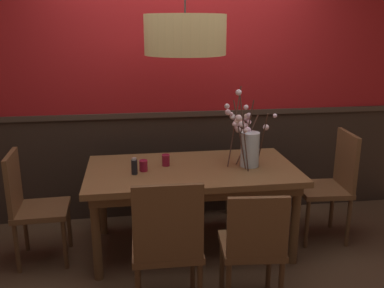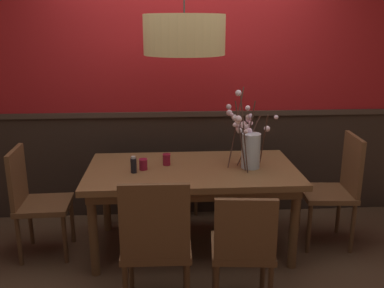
{
  "view_description": "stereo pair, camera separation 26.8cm",
  "coord_description": "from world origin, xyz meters",
  "px_view_note": "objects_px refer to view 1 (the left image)",
  "views": [
    {
      "loc": [
        -0.49,
        -3.26,
        1.87
      ],
      "look_at": [
        0.0,
        0.0,
        0.94
      ],
      "focal_mm": 39.24,
      "sensor_mm": 36.0,
      "label": 1
    },
    {
      "loc": [
        -0.22,
        -3.29,
        1.87
      ],
      "look_at": [
        0.0,
        0.0,
        0.94
      ],
      "focal_mm": 39.24,
      "sensor_mm": 36.0,
      "label": 2
    }
  ],
  "objects_px": {
    "chair_far_side_left": "(156,163)",
    "pendant_lamp": "(185,35)",
    "chair_head_west_end": "(31,203)",
    "chair_head_east_end": "(332,181)",
    "chair_far_side_right": "(207,160)",
    "candle_holder_nearer_center": "(143,166)",
    "chair_near_side_left": "(167,242)",
    "condiment_bottle": "(134,166)",
    "vase_with_blossoms": "(248,144)",
    "dining_table": "(192,177)",
    "chair_near_side_right": "(253,244)",
    "candle_holder_nearer_edge": "(166,160)"
  },
  "relations": [
    {
      "from": "chair_far_side_left",
      "to": "pendant_lamp",
      "type": "xyz_separation_m",
      "value": [
        0.19,
        -0.93,
        1.3
      ]
    },
    {
      "from": "chair_head_west_end",
      "to": "chair_head_east_end",
      "type": "distance_m",
      "value": 2.56
    },
    {
      "from": "chair_head_west_end",
      "to": "chair_far_side_right",
      "type": "bearing_deg",
      "value": 28.85
    },
    {
      "from": "chair_far_side_left",
      "to": "candle_holder_nearer_center",
      "type": "relative_size",
      "value": 9.71
    },
    {
      "from": "chair_head_west_end",
      "to": "chair_head_east_end",
      "type": "xyz_separation_m",
      "value": [
        2.56,
        0.02,
        0.03
      ]
    },
    {
      "from": "chair_near_side_left",
      "to": "candle_holder_nearer_center",
      "type": "xyz_separation_m",
      "value": [
        -0.11,
        0.86,
        0.23
      ]
    },
    {
      "from": "chair_near_side_left",
      "to": "pendant_lamp",
      "type": "distance_m",
      "value": 1.51
    },
    {
      "from": "chair_head_west_end",
      "to": "pendant_lamp",
      "type": "distance_m",
      "value": 1.79
    },
    {
      "from": "chair_near_side_left",
      "to": "condiment_bottle",
      "type": "height_order",
      "value": "chair_near_side_left"
    },
    {
      "from": "vase_with_blossoms",
      "to": "condiment_bottle",
      "type": "distance_m",
      "value": 0.96
    },
    {
      "from": "pendant_lamp",
      "to": "chair_head_west_end",
      "type": "bearing_deg",
      "value": 177.58
    },
    {
      "from": "chair_far_side_right",
      "to": "vase_with_blossoms",
      "type": "relative_size",
      "value": 1.35
    },
    {
      "from": "dining_table",
      "to": "candle_holder_nearer_center",
      "type": "bearing_deg",
      "value": -177.27
    },
    {
      "from": "dining_table",
      "to": "chair_far_side_right",
      "type": "relative_size",
      "value": 1.94
    },
    {
      "from": "chair_near_side_left",
      "to": "chair_near_side_right",
      "type": "xyz_separation_m",
      "value": [
        0.56,
        -0.02,
        -0.05
      ]
    },
    {
      "from": "chair_head_east_end",
      "to": "condiment_bottle",
      "type": "bearing_deg",
      "value": -177.14
    },
    {
      "from": "chair_far_side_left",
      "to": "chair_head_east_end",
      "type": "bearing_deg",
      "value": -29.68
    },
    {
      "from": "dining_table",
      "to": "condiment_bottle",
      "type": "height_order",
      "value": "condiment_bottle"
    },
    {
      "from": "chair_far_side_right",
      "to": "pendant_lamp",
      "type": "xyz_separation_m",
      "value": [
        -0.35,
        -0.93,
        1.29
      ]
    },
    {
      "from": "chair_far_side_left",
      "to": "pendant_lamp",
      "type": "relative_size",
      "value": 0.82
    },
    {
      "from": "chair_far_side_right",
      "to": "chair_head_east_end",
      "type": "xyz_separation_m",
      "value": [
        0.97,
        -0.86,
        0.03
      ]
    },
    {
      "from": "chair_near_side_right",
      "to": "chair_far_side_right",
      "type": "bearing_deg",
      "value": 89.4
    },
    {
      "from": "condiment_bottle",
      "to": "pendant_lamp",
      "type": "bearing_deg",
      "value": 1.75
    },
    {
      "from": "chair_near_side_right",
      "to": "pendant_lamp",
      "type": "relative_size",
      "value": 0.8
    },
    {
      "from": "condiment_bottle",
      "to": "chair_near_side_right",
      "type": "bearing_deg",
      "value": -47.38
    },
    {
      "from": "chair_head_east_end",
      "to": "candle_holder_nearer_edge",
      "type": "relative_size",
      "value": 10.02
    },
    {
      "from": "chair_near_side_left",
      "to": "candle_holder_nearer_center",
      "type": "relative_size",
      "value": 10.61
    },
    {
      "from": "chair_head_west_end",
      "to": "candle_holder_nearer_center",
      "type": "bearing_deg",
      "value": 0.12
    },
    {
      "from": "vase_with_blossoms",
      "to": "candle_holder_nearer_center",
      "type": "xyz_separation_m",
      "value": [
        -0.87,
        -0.01,
        -0.15
      ]
    },
    {
      "from": "chair_far_side_right",
      "to": "condiment_bottle",
      "type": "height_order",
      "value": "chair_far_side_right"
    },
    {
      "from": "chair_far_side_left",
      "to": "vase_with_blossoms",
      "type": "distance_m",
      "value": 1.2
    },
    {
      "from": "chair_far_side_left",
      "to": "candle_holder_nearer_center",
      "type": "distance_m",
      "value": 0.93
    },
    {
      "from": "vase_with_blossoms",
      "to": "pendant_lamp",
      "type": "height_order",
      "value": "pendant_lamp"
    },
    {
      "from": "chair_far_side_left",
      "to": "chair_head_west_end",
      "type": "bearing_deg",
      "value": -140.18
    },
    {
      "from": "chair_near_side_right",
      "to": "vase_with_blossoms",
      "type": "distance_m",
      "value": 1.01
    },
    {
      "from": "chair_head_west_end",
      "to": "pendant_lamp",
      "type": "bearing_deg",
      "value": -2.42
    },
    {
      "from": "chair_near_side_right",
      "to": "candle_holder_nearer_center",
      "type": "bearing_deg",
      "value": 127.46
    },
    {
      "from": "candle_holder_nearer_center",
      "to": "pendant_lamp",
      "type": "xyz_separation_m",
      "value": [
        0.34,
        -0.05,
        1.03
      ]
    },
    {
      "from": "chair_far_side_right",
      "to": "chair_far_side_left",
      "type": "relative_size",
      "value": 1.0
    },
    {
      "from": "condiment_bottle",
      "to": "pendant_lamp",
      "type": "xyz_separation_m",
      "value": [
        0.41,
        0.01,
        1.01
      ]
    },
    {
      "from": "chair_head_east_end",
      "to": "chair_near_side_right",
      "type": "distance_m",
      "value": 1.33
    },
    {
      "from": "chair_near_side_right",
      "to": "candle_holder_nearer_edge",
      "type": "relative_size",
      "value": 8.92
    },
    {
      "from": "chair_near_side_right",
      "to": "condiment_bottle",
      "type": "xyz_separation_m",
      "value": [
        -0.75,
        0.81,
        0.3
      ]
    },
    {
      "from": "chair_head_east_end",
      "to": "vase_with_blossoms",
      "type": "distance_m",
      "value": 0.87
    },
    {
      "from": "chair_far_side_left",
      "to": "chair_near_side_right",
      "type": "xyz_separation_m",
      "value": [
        0.52,
        -1.75,
        -0.01
      ]
    },
    {
      "from": "chair_head_west_end",
      "to": "vase_with_blossoms",
      "type": "relative_size",
      "value": 1.4
    },
    {
      "from": "chair_head_west_end",
      "to": "chair_near_side_right",
      "type": "height_order",
      "value": "chair_head_west_end"
    },
    {
      "from": "chair_head_west_end",
      "to": "candle_holder_nearer_edge",
      "type": "distance_m",
      "value": 1.13
    },
    {
      "from": "chair_head_east_end",
      "to": "candle_holder_nearer_center",
      "type": "distance_m",
      "value": 1.67
    },
    {
      "from": "condiment_bottle",
      "to": "chair_far_side_right",
      "type": "bearing_deg",
      "value": 50.96
    }
  ]
}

